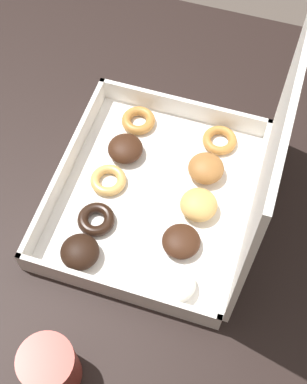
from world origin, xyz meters
TOP-DOWN VIEW (x-y plane):
  - ground_plane at (0.00, 0.00)m, footprint 8.00×8.00m
  - dining_table at (0.00, 0.00)m, footprint 0.97×1.01m
  - donut_box at (-0.02, 0.10)m, footprint 0.36×0.31m
  - coffee_mug at (0.28, 0.01)m, footprint 0.07×0.07m

SIDE VIEW (x-z plane):
  - ground_plane at x=0.00m, z-range 0.00..0.00m
  - dining_table at x=0.00m, z-range 0.27..1.01m
  - coffee_mug at x=0.28m, z-range 0.74..0.83m
  - donut_box at x=-0.02m, z-range 0.64..0.99m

